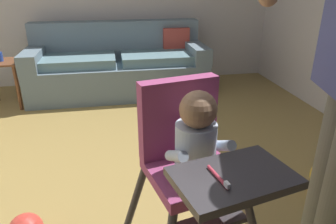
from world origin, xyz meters
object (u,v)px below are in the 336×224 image
at_px(high_chair, 193,153).
at_px(toy_ball, 327,177).
at_px(couch, 119,67).
at_px(side_table, 3,73).

bearing_deg(high_chair, toy_ball, 100.27).
bearing_deg(high_chair, couch, 171.76).
xyz_separation_m(high_chair, side_table, (-1.51, 2.56, -0.30)).
bearing_deg(toy_ball, side_table, 140.99).
xyz_separation_m(couch, toy_ball, (1.30, -2.35, -0.22)).
height_order(couch, high_chair, high_chair).
bearing_deg(high_chair, side_table, -162.11).
height_order(high_chair, side_table, high_chair).
bearing_deg(side_table, toy_ball, -39.01).
distance_m(couch, side_table, 1.32).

